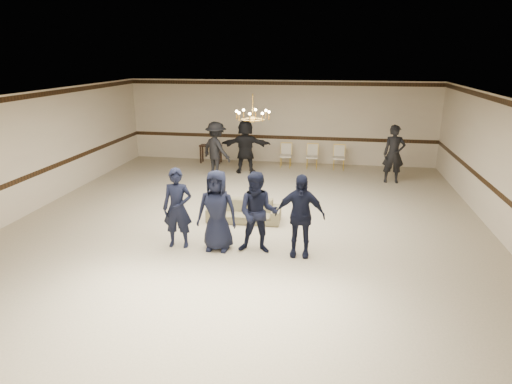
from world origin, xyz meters
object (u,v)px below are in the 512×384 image
boy_a (178,208)px  adult_left (216,150)px  boy_d (300,216)px  banquet_chair_right (339,158)px  adult_mid (246,147)px  boy_b (217,211)px  banquet_chair_mid (312,157)px  console_table (211,154)px  settee (244,211)px  banquet_chair_left (286,156)px  boy_c (258,213)px  chandelier (253,107)px  adult_right (394,154)px

boy_a → adult_left: size_ratio=0.93×
boy_d → banquet_chair_right: (0.91, 7.59, -0.45)m
adult_mid → adult_left: bearing=31.4°
boy_b → banquet_chair_right: bearing=71.2°
banquet_chair_mid → console_table: bearing=176.7°
console_table → adult_left: bearing=-65.0°
adult_mid → banquet_chair_mid: 2.63m
settee → adult_left: bearing=111.8°
adult_left → banquet_chair_left: bearing=-108.1°
settee → banquet_chair_right: bearing=65.1°
boy_c → adult_left: adult_left is taller
banquet_chair_left → console_table: (-3.00, 0.20, -0.09)m
boy_a → boy_c: size_ratio=1.00×
console_table → boy_c: bearing=-63.7°
boy_b → banquet_chair_right: 8.07m
settee → adult_mid: size_ratio=0.97×
chandelier → boy_d: chandelier is taller
chandelier → adult_right: 5.86m
boy_b → console_table: size_ratio=2.12×
banquet_chair_right → adult_left: bearing=-153.4°
banquet_chair_left → banquet_chair_mid: same height
boy_b → console_table: 8.14m
adult_left → banquet_chair_left: 2.90m
boy_c → adult_right: adult_right is taller
boy_c → banquet_chair_mid: 7.65m
chandelier → banquet_chair_left: size_ratio=1.05×
chandelier → adult_left: 4.37m
chandelier → adult_right: chandelier is taller
settee → banquet_chair_left: (0.47, 5.81, 0.17)m
banquet_chair_right → console_table: size_ratio=1.06×
adult_right → boy_d: bearing=-115.7°
boy_c → adult_right: 7.09m
chandelier → banquet_chair_right: 6.20m
console_table → banquet_chair_mid: bearing=1.2°
boy_a → boy_c: bearing=-4.9°
adult_left → adult_right: same height
boy_c → boy_d: 0.90m
boy_d → console_table: size_ratio=2.12×
banquet_chair_left → console_table: banquet_chair_left is taller
boy_d → banquet_chair_mid: bearing=90.4°
adult_left → boy_a: bearing=130.2°
boy_c → banquet_chair_left: boy_c is taller
boy_b → adult_mid: size_ratio=0.93×
adult_mid → banquet_chair_right: 3.55m
boy_b → chandelier: bearing=82.1°
adult_left → adult_right: 6.01m
banquet_chair_left → banquet_chair_right: size_ratio=1.00×
boy_a → adult_left: (-0.64, 5.83, 0.07)m
boy_c → banquet_chair_right: 7.82m
boy_a → adult_mid: size_ratio=0.93×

